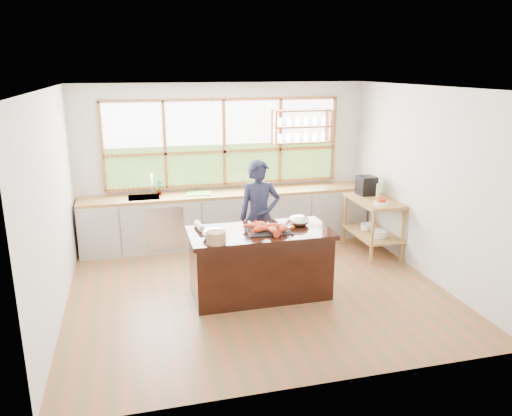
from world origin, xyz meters
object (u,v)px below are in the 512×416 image
object	(u,v)px
cook	(259,217)
wicker_basket	(216,238)
espresso_machine	(366,185)
island	(260,263)

from	to	relation	value
cook	wicker_basket	size ratio (longest dim) A/B	7.16
espresso_machine	wicker_basket	xyz separation A→B (m)	(-2.82, -1.74, -0.08)
espresso_machine	wicker_basket	bearing A→B (deg)	-150.22
cook	espresso_machine	distance (m)	2.09
cook	island	bearing A→B (deg)	-100.21
island	cook	size ratio (longest dim) A/B	1.10
island	wicker_basket	world-z (taller)	wicker_basket
island	espresso_machine	size ratio (longest dim) A/B	5.94
cook	wicker_basket	xyz separation A→B (m)	(-0.84, -1.14, 0.14)
espresso_machine	wicker_basket	world-z (taller)	espresso_machine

